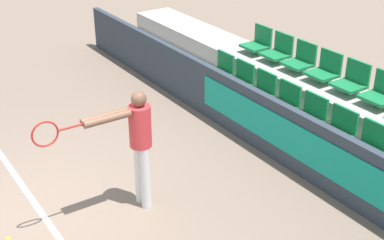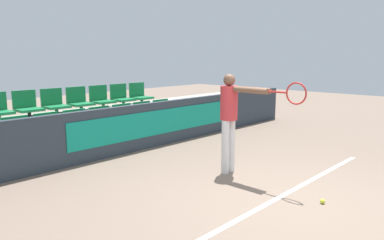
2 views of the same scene
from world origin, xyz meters
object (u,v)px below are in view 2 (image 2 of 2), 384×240
Objects in this scene: stadium_chair_11 at (101,98)px; tennis_player at (233,114)px; stadium_chair_6 at (164,112)px; stadium_chair_10 at (79,101)px; stadium_chair_1 at (50,129)px; stadium_chair_9 at (55,103)px; stadium_chair_3 at (103,121)px; stadium_chair_12 at (121,97)px; stadium_chair_4 at (125,118)px; stadium_chair_5 at (146,115)px; stadium_chair_8 at (27,106)px; stadium_chair_2 at (78,125)px; stadium_chair_0 at (18,134)px; tennis_ball at (323,201)px; stadium_chair_13 at (140,95)px.

tennis_player is at bearing -91.62° from stadium_chair_11.
stadium_chair_10 is (-1.75, 0.90, 0.36)m from stadium_chair_6.
stadium_chair_1 is 1.00× the size of stadium_chair_9.
stadium_chair_3 is 1.00× the size of stadium_chair_12.
stadium_chair_1 is 0.32× the size of tennis_player.
stadium_chair_5 is at bearing 0.00° from stadium_chair_4.
tennis_player is (1.64, -3.92, 0.06)m from stadium_chair_8.
stadium_chair_9 is (-1.17, 0.90, 0.36)m from stadium_chair_4.
stadium_chair_2 is 2.01m from stadium_chair_12.
stadium_chair_0 is at bearing 180.00° from stadium_chair_5.
stadium_chair_10 is 0.32× the size of tennis_player.
stadium_chair_2 is (1.17, 0.00, 0.00)m from stadium_chair_0.
stadium_chair_0 is 5.14m from tennis_ball.
stadium_chair_4 is at bearing -37.74° from stadium_chair_9.
stadium_chair_5 is 4.83m from tennis_ball.
stadium_chair_13 reaches higher than stadium_chair_1.
stadium_chair_10 is (1.17, 0.90, 0.36)m from stadium_chair_1.
stadium_chair_3 is (0.58, 0.00, 0.00)m from stadium_chair_2.
stadium_chair_8 is (-1.17, 0.90, 0.36)m from stadium_chair_3.
stadium_chair_9 reaches higher than tennis_ball.
stadium_chair_13 is at bearing 21.16° from stadium_chair_2.
stadium_chair_4 is at bearing -122.86° from stadium_chair_12.
tennis_player reaches higher than stadium_chair_1.
stadium_chair_3 is at bearing 180.00° from stadium_chair_5.
stadium_chair_8 and stadium_chair_11 have the same top height.
stadium_chair_11 is at bearing 27.29° from stadium_chair_1.
stadium_chair_6 is at bearing -57.14° from stadium_chair_12.
stadium_chair_0 is 1.00× the size of stadium_chair_4.
stadium_chair_1 is 1.52m from stadium_chair_10.
stadium_chair_10 is 1.17m from stadium_chair_12.
stadium_chair_1 is at bearing 180.00° from stadium_chair_6.
stadium_chair_6 is 4.97m from tennis_ball.
stadium_chair_2 is at bearing 180.00° from stadium_chair_6.
stadium_chair_2 is 1.17m from stadium_chair_4.
tennis_player reaches higher than stadium_chair_8.
stadium_chair_4 is 1.14m from stadium_chair_12.
stadium_chair_10 is 3.95m from tennis_player.
stadium_chair_13 is at bearing 74.87° from tennis_ball.
tennis_player reaches higher than stadium_chair_12.
stadium_chair_4 is at bearing 85.78° from tennis_ball.
stadium_chair_8 is 2.34m from stadium_chair_12.
stadium_chair_8 and stadium_chair_12 have the same top height.
stadium_chair_9 is at bearing 158.84° from stadium_chair_6.
tennis_ball is (0.82, -5.61, -0.91)m from stadium_chair_9.
stadium_chair_6 is (1.75, 0.00, 0.00)m from stadium_chair_3.
stadium_chair_8 is 7.93× the size of tennis_ball.
stadium_chair_5 is at bearing 0.00° from stadium_chair_2.
tennis_player is at bearing -67.29° from stadium_chair_8.
stadium_chair_10 is at bearing 180.00° from stadium_chair_12.
stadium_chair_3 is at bearing -122.86° from stadium_chair_11.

